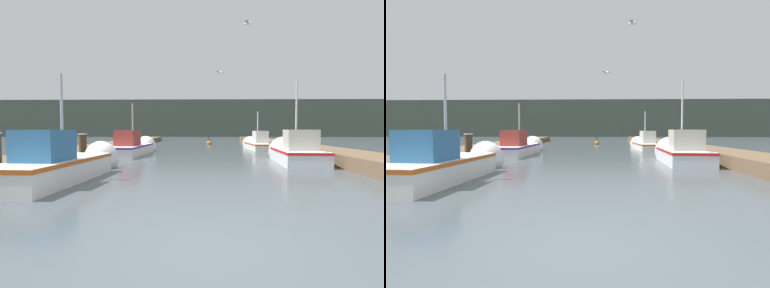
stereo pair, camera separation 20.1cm
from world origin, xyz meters
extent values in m
plane|color=#424C51|center=(0.00, 0.00, 0.00)|extent=(200.00, 200.00, 0.00)
cube|color=brown|center=(-6.31, 16.00, 0.25)|extent=(2.27, 40.00, 0.50)
cube|color=brown|center=(6.31, 16.00, 0.25)|extent=(2.27, 40.00, 0.50)
cube|color=#424C42|center=(0.00, 64.28, 3.73)|extent=(120.00, 16.00, 7.46)
cube|color=silver|center=(-4.12, 4.57, 0.33)|extent=(1.76, 4.57, 0.65)
cube|color=#BB5319|center=(-4.12, 4.57, 0.59)|extent=(1.79, 4.60, 0.10)
cone|color=silver|center=(-3.94, 7.27, 0.33)|extent=(1.45, 1.03, 1.40)
cube|color=#2D6699|center=(-4.15, 4.01, 1.05)|extent=(1.19, 1.38, 0.81)
cylinder|color=#B2B2B7|center=(-4.09, 4.90, 1.86)|extent=(0.08, 0.08, 2.41)
cube|color=silver|center=(4.10, 9.37, 0.31)|extent=(1.94, 4.03, 0.61)
cube|color=red|center=(4.10, 9.37, 0.55)|extent=(1.97, 4.06, 0.10)
cone|color=silver|center=(4.28, 11.77, 0.31)|extent=(1.63, 1.01, 1.57)
cube|color=#B2AD9E|center=(4.07, 8.88, 1.03)|extent=(1.31, 1.29, 0.85)
cylinder|color=#B2B2B7|center=(4.12, 9.66, 2.07)|extent=(0.08, 0.08, 2.92)
cube|color=silver|center=(-4.04, 13.35, 0.29)|extent=(1.73, 5.25, 0.59)
cube|color=#692FA3|center=(-4.04, 13.35, 0.53)|extent=(1.77, 5.28, 0.10)
cone|color=silver|center=(-3.91, 16.54, 0.29)|extent=(1.49, 1.26, 1.44)
cube|color=#99332D|center=(-4.07, 12.70, 1.01)|extent=(1.12, 1.75, 0.84)
cylinder|color=#B2B2B7|center=(-4.03, 13.74, 1.78)|extent=(0.08, 0.08, 2.40)
cube|color=silver|center=(4.20, 18.42, 0.24)|extent=(1.41, 4.70, 0.48)
cube|color=#9E572F|center=(4.20, 18.42, 0.42)|extent=(1.44, 4.73, 0.10)
cone|color=silver|center=(4.17, 21.27, 0.24)|extent=(1.31, 1.03, 1.30)
cube|color=silver|center=(4.21, 17.83, 0.92)|extent=(0.89, 1.45, 0.88)
cylinder|color=#B2B2B7|center=(4.20, 18.77, 1.64)|extent=(0.08, 0.08, 2.32)
cylinder|color=#473523|center=(-5.17, 9.14, 0.62)|extent=(0.32, 0.32, 1.25)
cylinder|color=silver|center=(-5.17, 9.14, 1.27)|extent=(0.37, 0.37, 0.04)
cylinder|color=#473523|center=(5.16, 22.22, 0.56)|extent=(0.24, 0.24, 1.12)
cylinder|color=silver|center=(5.16, 22.22, 1.14)|extent=(0.27, 0.27, 0.04)
sphere|color=#BF6513|center=(0.79, 25.48, 0.12)|extent=(0.45, 0.45, 0.45)
cylinder|color=black|center=(0.79, 25.48, 0.60)|extent=(0.06, 0.06, 0.50)
ellipsoid|color=white|center=(1.65, 7.68, 5.38)|extent=(0.31, 0.23, 0.12)
cube|color=gray|center=(1.60, 7.55, 5.40)|extent=(0.21, 0.30, 0.07)
cube|color=gray|center=(1.70, 7.81, 5.40)|extent=(0.21, 0.30, 0.07)
ellipsoid|color=white|center=(0.99, 12.61, 4.51)|extent=(0.28, 0.31, 0.12)
cube|color=gray|center=(1.11, 12.69, 4.53)|extent=(0.29, 0.26, 0.07)
cube|color=gray|center=(0.88, 12.53, 4.53)|extent=(0.29, 0.26, 0.07)
camera|label=1|loc=(-0.13, -3.62, 1.47)|focal=28.00mm
camera|label=2|loc=(0.07, -3.62, 1.47)|focal=28.00mm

